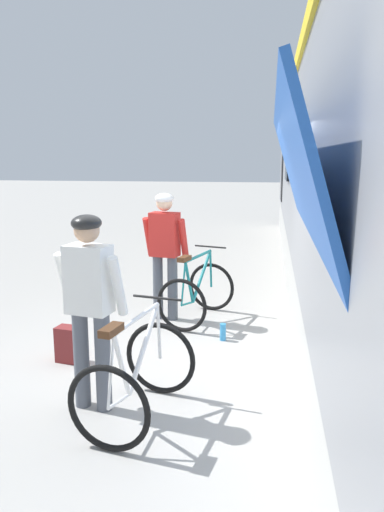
{
  "coord_description": "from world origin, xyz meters",
  "views": [
    {
      "loc": [
        0.94,
        -5.08,
        2.24
      ],
      "look_at": [
        0.02,
        0.74,
        1.05
      ],
      "focal_mm": 34.58,
      "sensor_mm": 36.0,
      "label": 1
    }
  ],
  "objects_px": {
    "cyclist_far_in_white": "(90,295)",
    "backpack_on_platform": "(69,344)",
    "bicycle_near_teal": "(197,292)",
    "cyclist_near_in_red": "(165,245)",
    "water_bottle_near_the_bikes": "(223,332)",
    "bicycle_far_white": "(137,376)"
  },
  "relations": [
    {
      "from": "backpack_on_platform",
      "to": "cyclist_far_in_white",
      "type": "bearing_deg",
      "value": -47.75
    },
    {
      "from": "bicycle_far_white",
      "to": "water_bottle_near_the_bikes",
      "type": "height_order",
      "value": "bicycle_far_white"
    },
    {
      "from": "cyclist_far_in_white",
      "to": "bicycle_far_white",
      "type": "xyz_separation_m",
      "value": [
        0.45,
        -0.14,
        -0.65
      ]
    },
    {
      "from": "cyclist_near_in_red",
      "to": "cyclist_far_in_white",
      "type": "bearing_deg",
      "value": -92.66
    },
    {
      "from": "cyclist_near_in_red",
      "to": "backpack_on_platform",
      "type": "height_order",
      "value": "cyclist_near_in_red"
    },
    {
      "from": "backpack_on_platform",
      "to": "water_bottle_near_the_bikes",
      "type": "bearing_deg",
      "value": 37.92
    },
    {
      "from": "cyclist_far_in_white",
      "to": "bicycle_near_teal",
      "type": "bearing_deg",
      "value": 77.44
    },
    {
      "from": "cyclist_near_in_red",
      "to": "bicycle_far_white",
      "type": "height_order",
      "value": "cyclist_near_in_red"
    },
    {
      "from": "cyclist_far_in_white",
      "to": "bicycle_far_white",
      "type": "distance_m",
      "value": 0.8
    },
    {
      "from": "cyclist_near_in_red",
      "to": "bicycle_near_teal",
      "type": "height_order",
      "value": "cyclist_near_in_red"
    },
    {
      "from": "cyclist_far_in_white",
      "to": "backpack_on_platform",
      "type": "bearing_deg",
      "value": 123.57
    },
    {
      "from": "backpack_on_platform",
      "to": "water_bottle_near_the_bikes",
      "type": "xyz_separation_m",
      "value": [
        1.62,
        0.91,
        -0.09
      ]
    },
    {
      "from": "cyclist_far_in_white",
      "to": "bicycle_far_white",
      "type": "relative_size",
      "value": 1.49
    },
    {
      "from": "backpack_on_platform",
      "to": "water_bottle_near_the_bikes",
      "type": "distance_m",
      "value": 1.86
    },
    {
      "from": "bicycle_near_teal",
      "to": "bicycle_far_white",
      "type": "height_order",
      "value": "same"
    },
    {
      "from": "cyclist_far_in_white",
      "to": "water_bottle_near_the_bikes",
      "type": "height_order",
      "value": "cyclist_far_in_white"
    },
    {
      "from": "cyclist_near_in_red",
      "to": "bicycle_far_white",
      "type": "distance_m",
      "value": 2.81
    },
    {
      "from": "cyclist_near_in_red",
      "to": "bicycle_far_white",
      "type": "relative_size",
      "value": 1.49
    },
    {
      "from": "bicycle_near_teal",
      "to": "water_bottle_near_the_bikes",
      "type": "bearing_deg",
      "value": -58.96
    },
    {
      "from": "bicycle_far_white",
      "to": "water_bottle_near_the_bikes",
      "type": "bearing_deg",
      "value": 74.46
    },
    {
      "from": "backpack_on_platform",
      "to": "water_bottle_near_the_bikes",
      "type": "height_order",
      "value": "backpack_on_platform"
    },
    {
      "from": "bicycle_near_teal",
      "to": "cyclist_near_in_red",
      "type": "bearing_deg",
      "value": 178.99
    }
  ]
}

